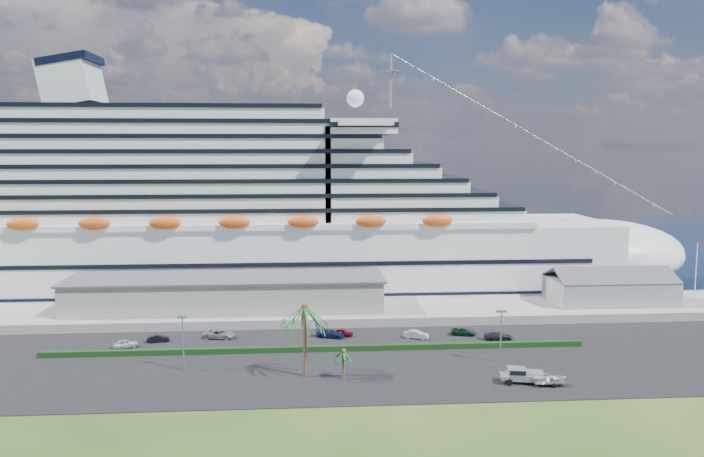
{
  "coord_description": "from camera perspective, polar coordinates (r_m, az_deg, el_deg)",
  "views": [
    {
      "loc": [
        -10.3,
        -92.31,
        33.21
      ],
      "look_at": [
        -1.26,
        30.0,
        18.52
      ],
      "focal_mm": 35.0,
      "sensor_mm": 36.0,
      "label": 1
    }
  ],
  "objects": [
    {
      "name": "parked_car_0",
      "position": [
        120.74,
        -18.33,
        -9.08
      ],
      "size": [
        4.44,
        3.23,
        1.41
      ],
      "primitive_type": "imported",
      "rotation": [
        0.0,
        0.0,
        2.0
      ],
      "color": "#B3B3B5",
      "rests_on": "asphalt_lot"
    },
    {
      "name": "pickup_truck",
      "position": [
        101.46,
        13.88,
        -11.71
      ],
      "size": [
        6.38,
        3.19,
        2.14
      ],
      "color": "black",
      "rests_on": "asphalt_lot"
    },
    {
      "name": "parked_car_5",
      "position": [
        120.63,
        5.36,
        -8.77
      ],
      "size": [
        4.55,
        2.96,
        1.42
      ],
      "primitive_type": "imported",
      "rotation": [
        0.0,
        0.0,
        1.2
      ],
      "color": "#B5B8BD",
      "rests_on": "asphalt_lot"
    },
    {
      "name": "wharf",
      "position": [
        136.59,
        0.22,
        -6.85
      ],
      "size": [
        240.0,
        20.0,
        1.8
      ],
      "primitive_type": "cube",
      "color": "gray",
      "rests_on": "ground"
    },
    {
      "name": "boat_trailer",
      "position": [
        101.29,
        16.1,
        -11.87
      ],
      "size": [
        5.6,
        3.59,
        1.61
      ],
      "color": "gray",
      "rests_on": "asphalt_lot"
    },
    {
      "name": "port_shed",
      "position": [
        149.06,
        20.65,
        -4.76
      ],
      "size": [
        24.0,
        12.31,
        7.37
      ],
      "color": "gray",
      "rests_on": "wharf"
    },
    {
      "name": "parked_car_6",
      "position": [
        123.83,
        9.22,
        -8.46
      ],
      "size": [
        4.83,
        3.14,
        1.24
      ],
      "primitive_type": "imported",
      "rotation": [
        0.0,
        0.0,
        1.31
      ],
      "color": "black",
      "rests_on": "asphalt_lot"
    },
    {
      "name": "terminal_building",
      "position": [
        136.08,
        -10.38,
        -5.24
      ],
      "size": [
        61.0,
        15.0,
        6.3
      ],
      "color": "gray",
      "rests_on": "wharf"
    },
    {
      "name": "parked_car_1",
      "position": [
        122.71,
        -15.82,
        -8.77
      ],
      "size": [
        3.97,
        2.06,
        1.24
      ],
      "primitive_type": "imported",
      "rotation": [
        0.0,
        0.0,
        1.77
      ],
      "color": "black",
      "rests_on": "asphalt_lot"
    },
    {
      "name": "asphalt_lot",
      "position": [
        108.99,
        1.42,
        -10.88
      ],
      "size": [
        140.0,
        38.0,
        0.12
      ],
      "primitive_type": "cube",
      "color": "black",
      "rests_on": "ground"
    },
    {
      "name": "palm_short",
      "position": [
        99.48,
        -0.71,
        -10.45
      ],
      "size": [
        3.53,
        3.53,
        4.56
      ],
      "color": "#47301E",
      "rests_on": "ground"
    },
    {
      "name": "lamp_post_right",
      "position": [
        108.43,
        12.28,
        -8.22
      ],
      "size": [
        1.6,
        0.35,
        8.27
      ],
      "color": "gray",
      "rests_on": "asphalt_lot"
    },
    {
      "name": "parked_car_3",
      "position": [
        120.77,
        -1.83,
        -8.72
      ],
      "size": [
        5.38,
        3.52,
        1.45
      ],
      "primitive_type": "imported",
      "rotation": [
        0.0,
        0.0,
        1.25
      ],
      "color": "#141B49",
      "rests_on": "asphalt_lot"
    },
    {
      "name": "lamp_post_left",
      "position": [
        105.6,
        -13.88,
        -8.67
      ],
      "size": [
        1.6,
        0.35,
        8.27
      ],
      "color": "gray",
      "rests_on": "asphalt_lot"
    },
    {
      "name": "ground",
      "position": [
        98.64,
        2.07,
        -12.85
      ],
      "size": [
        420.0,
        420.0,
        0.0
      ],
      "primitive_type": "plane",
      "color": "#224316",
      "rests_on": "ground"
    },
    {
      "name": "palm_tall",
      "position": [
        99.26,
        -3.96,
        -7.18
      ],
      "size": [
        8.82,
        8.82,
        11.13
      ],
      "color": "#47301E",
      "rests_on": "ground"
    },
    {
      "name": "parked_car_7",
      "position": [
        122.02,
        12.03,
        -8.71
      ],
      "size": [
        4.97,
        2.33,
        1.4
      ],
      "primitive_type": "imported",
      "rotation": [
        0.0,
        0.0,
        1.49
      ],
      "color": "#232429",
      "rests_on": "asphalt_lot"
    },
    {
      "name": "flagpole",
      "position": [
        156.79,
        26.71,
        -3.06
      ],
      "size": [
        1.08,
        0.16,
        12.0
      ],
      "color": "silver",
      "rests_on": "wharf"
    },
    {
      "name": "hedge",
      "position": [
        113.15,
        -2.93,
        -9.94
      ],
      "size": [
        88.0,
        1.1,
        0.9
      ],
      "primitive_type": "cube",
      "color": "black",
      "rests_on": "asphalt_lot"
    },
    {
      "name": "parked_car_2",
      "position": [
        122.43,
        -10.96,
        -8.61
      ],
      "size": [
        5.76,
        3.38,
        1.5
      ],
      "primitive_type": "imported",
      "rotation": [
        0.0,
        0.0,
        1.4
      ],
      "color": "gray",
      "rests_on": "asphalt_lot"
    },
    {
      "name": "cruise_ship",
      "position": [
        157.58,
        -8.29,
        0.74
      ],
      "size": [
        191.0,
        38.0,
        54.0
      ],
      "color": "silver",
      "rests_on": "ground"
    },
    {
      "name": "parked_car_4",
      "position": [
        121.59,
        -0.81,
        -8.64
      ],
      "size": [
        4.1,
        2.54,
        1.3
      ],
      "primitive_type": "imported",
      "rotation": [
        0.0,
        0.0,
        1.29
      ],
      "color": "#5E0C19",
      "rests_on": "asphalt_lot"
    },
    {
      "name": "water",
      "position": [
        225.01,
        -1.56,
        -1.66
      ],
      "size": [
        420.0,
        160.0,
        0.02
      ],
      "primitive_type": "cube",
      "color": "black",
      "rests_on": "ground"
    }
  ]
}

